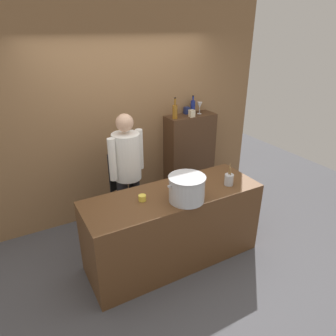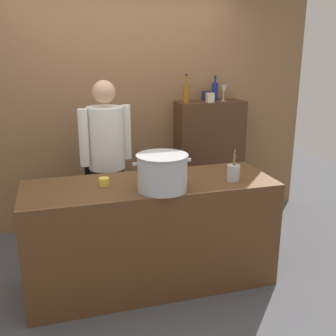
{
  "view_description": "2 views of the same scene",
  "coord_description": "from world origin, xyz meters",
  "px_view_note": "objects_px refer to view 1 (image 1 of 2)",
  "views": [
    {
      "loc": [
        -1.49,
        -2.55,
        2.58
      ],
      "look_at": [
        0.14,
        0.38,
        1.02
      ],
      "focal_mm": 32.96,
      "sensor_mm": 36.0,
      "label": 1
    },
    {
      "loc": [
        -0.71,
        -2.96,
        1.93
      ],
      "look_at": [
        0.22,
        0.26,
        0.93
      ],
      "focal_mm": 42.9,
      "sensor_mm": 36.0,
      "label": 2
    }
  ],
  "objects_px": {
    "wine_glass_tall": "(200,106)",
    "wine_bottle_amber": "(175,111)",
    "spice_tin_navy": "(187,110)",
    "wine_bottle_cobalt": "(193,107)",
    "spice_tin_cream": "(192,113)",
    "chef": "(127,169)",
    "stockpot_large": "(187,189)",
    "utensil_crock": "(229,179)",
    "butter_jar": "(142,198)"
  },
  "relations": [
    {
      "from": "chef",
      "to": "butter_jar",
      "type": "relative_size",
      "value": 20.3
    },
    {
      "from": "butter_jar",
      "to": "wine_bottle_cobalt",
      "type": "relative_size",
      "value": 0.3
    },
    {
      "from": "stockpot_large",
      "to": "wine_glass_tall",
      "type": "height_order",
      "value": "wine_glass_tall"
    },
    {
      "from": "chef",
      "to": "wine_glass_tall",
      "type": "distance_m",
      "value": 1.56
    },
    {
      "from": "spice_tin_cream",
      "to": "spice_tin_navy",
      "type": "relative_size",
      "value": 0.98
    },
    {
      "from": "wine_glass_tall",
      "to": "spice_tin_navy",
      "type": "xyz_separation_m",
      "value": [
        -0.17,
        0.09,
        -0.07
      ]
    },
    {
      "from": "chef",
      "to": "spice_tin_cream",
      "type": "relative_size",
      "value": 16.4
    },
    {
      "from": "butter_jar",
      "to": "wine_bottle_cobalt",
      "type": "bearing_deg",
      "value": 40.82
    },
    {
      "from": "utensil_crock",
      "to": "spice_tin_cream",
      "type": "xyz_separation_m",
      "value": [
        0.28,
        1.23,
        0.45
      ]
    },
    {
      "from": "wine_bottle_cobalt",
      "to": "spice_tin_navy",
      "type": "xyz_separation_m",
      "value": [
        -0.09,
        0.02,
        -0.05
      ]
    },
    {
      "from": "stockpot_large",
      "to": "utensil_crock",
      "type": "height_order",
      "value": "stockpot_large"
    },
    {
      "from": "utensil_crock",
      "to": "spice_tin_cream",
      "type": "bearing_deg",
      "value": 77.33
    },
    {
      "from": "utensil_crock",
      "to": "spice_tin_navy",
      "type": "relative_size",
      "value": 2.5
    },
    {
      "from": "utensil_crock",
      "to": "wine_glass_tall",
      "type": "relative_size",
      "value": 1.47
    },
    {
      "from": "wine_bottle_cobalt",
      "to": "chef",
      "type": "bearing_deg",
      "value": -157.59
    },
    {
      "from": "wine_glass_tall",
      "to": "wine_bottle_amber",
      "type": "bearing_deg",
      "value": -173.66
    },
    {
      "from": "chef",
      "to": "utensil_crock",
      "type": "relative_size",
      "value": 6.46
    },
    {
      "from": "wine_bottle_amber",
      "to": "wine_glass_tall",
      "type": "height_order",
      "value": "wine_bottle_amber"
    },
    {
      "from": "wine_bottle_cobalt",
      "to": "wine_glass_tall",
      "type": "xyz_separation_m",
      "value": [
        0.08,
        -0.07,
        0.02
      ]
    },
    {
      "from": "utensil_crock",
      "to": "wine_bottle_amber",
      "type": "relative_size",
      "value": 0.86
    },
    {
      "from": "stockpot_large",
      "to": "spice_tin_navy",
      "type": "distance_m",
      "value": 1.77
    },
    {
      "from": "spice_tin_cream",
      "to": "chef",
      "type": "bearing_deg",
      "value": -162.15
    },
    {
      "from": "chef",
      "to": "stockpot_large",
      "type": "relative_size",
      "value": 3.71
    },
    {
      "from": "utensil_crock",
      "to": "chef",
      "type": "bearing_deg",
      "value": 136.99
    },
    {
      "from": "butter_jar",
      "to": "spice_tin_cream",
      "type": "xyz_separation_m",
      "value": [
        1.3,
        1.07,
        0.49
      ]
    },
    {
      "from": "butter_jar",
      "to": "chef",
      "type": "bearing_deg",
      "value": 80.7
    },
    {
      "from": "wine_glass_tall",
      "to": "spice_tin_cream",
      "type": "xyz_separation_m",
      "value": [
        -0.2,
        -0.09,
        -0.07
      ]
    },
    {
      "from": "chef",
      "to": "butter_jar",
      "type": "bearing_deg",
      "value": 60.93
    },
    {
      "from": "wine_bottle_cobalt",
      "to": "stockpot_large",
      "type": "bearing_deg",
      "value": -124.89
    },
    {
      "from": "stockpot_large",
      "to": "wine_glass_tall",
      "type": "distance_m",
      "value": 1.81
    },
    {
      "from": "utensil_crock",
      "to": "wine_bottle_cobalt",
      "type": "relative_size",
      "value": 0.95
    },
    {
      "from": "wine_bottle_amber",
      "to": "spice_tin_navy",
      "type": "bearing_deg",
      "value": 26.17
    },
    {
      "from": "wine_bottle_cobalt",
      "to": "spice_tin_cream",
      "type": "relative_size",
      "value": 2.66
    },
    {
      "from": "wine_bottle_amber",
      "to": "spice_tin_cream",
      "type": "bearing_deg",
      "value": -8.82
    },
    {
      "from": "wine_bottle_amber",
      "to": "spice_tin_navy",
      "type": "xyz_separation_m",
      "value": [
        0.28,
        0.14,
        -0.05
      ]
    },
    {
      "from": "stockpot_large",
      "to": "wine_bottle_amber",
      "type": "bearing_deg",
      "value": 64.63
    },
    {
      "from": "spice_tin_navy",
      "to": "wine_bottle_cobalt",
      "type": "bearing_deg",
      "value": -14.4
    },
    {
      "from": "stockpot_large",
      "to": "wine_bottle_cobalt",
      "type": "height_order",
      "value": "wine_bottle_cobalt"
    },
    {
      "from": "stockpot_large",
      "to": "wine_bottle_amber",
      "type": "relative_size",
      "value": 1.49
    },
    {
      "from": "utensil_crock",
      "to": "wine_glass_tall",
      "type": "bearing_deg",
      "value": 70.31
    },
    {
      "from": "wine_bottle_amber",
      "to": "wine_glass_tall",
      "type": "distance_m",
      "value": 0.46
    },
    {
      "from": "stockpot_large",
      "to": "wine_glass_tall",
      "type": "xyz_separation_m",
      "value": [
        1.09,
        1.38,
        0.45
      ]
    },
    {
      "from": "chef",
      "to": "spice_tin_navy",
      "type": "bearing_deg",
      "value": -174.9
    },
    {
      "from": "butter_jar",
      "to": "wine_bottle_amber",
      "type": "distance_m",
      "value": 1.62
    },
    {
      "from": "stockpot_large",
      "to": "wine_bottle_cobalt",
      "type": "distance_m",
      "value": 1.82
    },
    {
      "from": "wine_bottle_amber",
      "to": "chef",
      "type": "bearing_deg",
      "value": -155.54
    },
    {
      "from": "chef",
      "to": "spice_tin_cream",
      "type": "height_order",
      "value": "chef"
    },
    {
      "from": "chef",
      "to": "butter_jar",
      "type": "height_order",
      "value": "chef"
    },
    {
      "from": "utensil_crock",
      "to": "wine_glass_tall",
      "type": "distance_m",
      "value": 1.5
    },
    {
      "from": "chef",
      "to": "wine_bottle_cobalt",
      "type": "distance_m",
      "value": 1.5
    }
  ]
}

